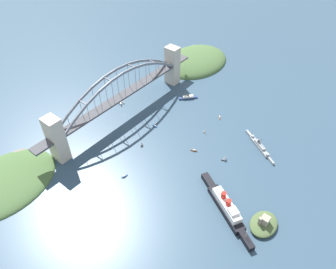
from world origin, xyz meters
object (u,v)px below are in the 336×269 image
seaplane_taxiing_near_bridge (121,103)px  small_boat_3 (155,126)px  small_boat_6 (220,117)px  small_boat_4 (124,176)px  ocean_liner (226,207)px  harbor_ferry_steamer (188,97)px  small_boat_2 (142,143)px  small_boat_0 (205,131)px  harbor_arch_bridge (122,96)px  fort_island_mid_harbor (264,224)px  small_boat_5 (194,150)px  small_boat_1 (225,158)px  naval_cruiser (259,146)px

seaplane_taxiing_near_bridge → small_boat_3: (6.86, 72.94, -1.28)m
small_boat_6 → small_boat_4: bearing=-9.6°
ocean_liner → harbor_ferry_steamer: bearing=-132.0°
small_boat_2 → small_boat_3: size_ratio=0.80×
small_boat_0 → small_boat_3: bearing=-61.7°
small_boat_4 → small_boat_6: small_boat_4 is taller
harbor_arch_bridge → small_boat_4: (81.97, 81.78, -31.86)m
fort_island_mid_harbor → small_boat_5: 124.38m
harbor_arch_bridge → small_boat_0: 121.27m
small_boat_5 → small_boat_1: bearing=106.2°
harbor_arch_bridge → ocean_liner: (46.44, 196.98, -26.60)m
small_boat_1 → naval_cruiser: bearing=154.9°
harbor_arch_bridge → small_boat_1: size_ratio=33.57×
small_boat_6 → small_boat_5: bearing=7.7°
fort_island_mid_harbor → small_boat_4: size_ratio=4.20×
naval_cruiser → small_boat_5: bearing=-46.1°
small_boat_4 → small_boat_5: size_ratio=0.97×
harbor_arch_bridge → small_boat_1: (-14.85, 158.28, -28.79)m
ocean_liner → small_boat_3: size_ratio=9.96×
naval_cruiser → small_boat_4: (143.94, -98.56, -1.73)m
fort_island_mid_harbor → small_boat_0: 148.86m
fort_island_mid_harbor → small_boat_2: bearing=-92.5°
small_boat_1 → small_boat_4: small_boat_1 is taller
harbor_ferry_steamer → small_boat_2: size_ratio=3.37×
ocean_liner → small_boat_2: (-15.81, -135.33, -2.70)m
small_boat_1 → small_boat_4: 123.44m
ocean_liner → small_boat_4: (35.54, -115.20, -5.25)m
ocean_liner → seaplane_taxiing_near_bridge: ocean_liner is taller
ocean_liner → small_boat_4: ocean_liner is taller
harbor_arch_bridge → small_boat_2: bearing=63.6°
naval_cruiser → small_boat_3: bearing=-67.5°
harbor_ferry_steamer → small_boat_1: bearing=56.4°
fort_island_mid_harbor → seaplane_taxiing_near_bridge: fort_island_mid_harbor is taller
naval_cruiser → small_boat_4: naval_cruiser is taller
small_boat_5 → small_boat_0: bearing=-165.9°
ocean_liner → naval_cruiser: bearing=-171.3°
small_boat_3 → small_boat_2: bearing=16.5°
naval_cruiser → small_boat_5: naval_cruiser is taller
ocean_liner → small_boat_6: (-127.06, -87.67, -5.45)m
small_boat_0 → small_boat_2: 86.28m
small_boat_1 → ocean_liner: bearing=32.3°
naval_cruiser → seaplane_taxiing_near_bridge: size_ratio=5.47×
harbor_arch_bridge → seaplane_taxiing_near_bridge: size_ratio=27.15×
small_boat_0 → naval_cruiser: bearing=107.1°
small_boat_2 → harbor_ferry_steamer: bearing=-172.9°
harbor_ferry_steamer → small_boat_6: 63.06m
small_boat_2 → small_boat_5: bearing=120.6°
small_boat_6 → harbor_arch_bridge: bearing=-53.6°
fort_island_mid_harbor → seaplane_taxiing_near_bridge: (-53.24, -259.51, -1.82)m
seaplane_taxiing_near_bridge → small_boat_1: size_ratio=1.24×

